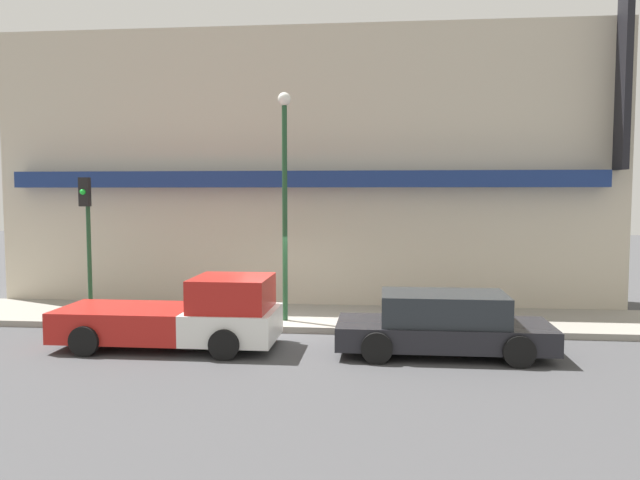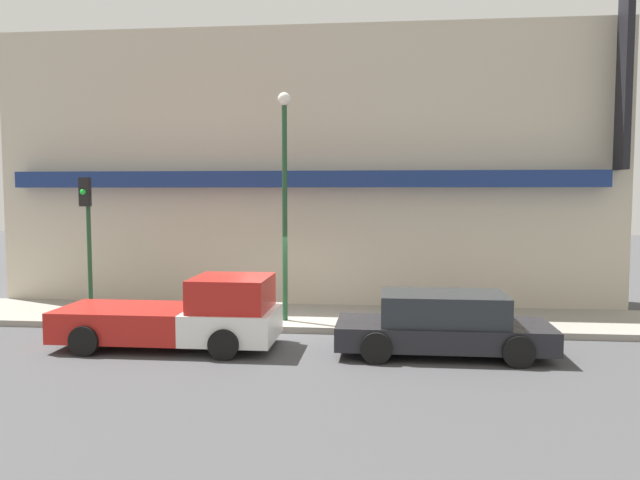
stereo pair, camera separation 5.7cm
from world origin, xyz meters
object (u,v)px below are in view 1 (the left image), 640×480
Objects in this scene: pickup_truck at (184,316)px; street_lamp at (285,181)px; traffic_light at (87,222)px; parked_car at (443,324)px; fire_hydrant at (463,314)px.

street_lamp is at bearing 53.60° from pickup_truck.
street_lamp is 1.58× the size of traffic_light.
traffic_light reaches higher than parked_car.
pickup_truck is at bearing -128.53° from street_lamp.
fire_hydrant is at bearing -5.70° from street_lamp.
parked_car is 10.14m from traffic_light.
traffic_light is at bearing -177.67° from street_lamp.
parked_car is at bearing -32.24° from street_lamp.
street_lamp is at bearing 2.33° from traffic_light.
parked_car reaches higher than fire_hydrant.
fire_hydrant is 0.12× the size of street_lamp.
traffic_light is (-9.63, 2.34, 2.18)m from parked_car.
pickup_truck is at bearing -33.69° from traffic_light.
street_lamp reaches higher than traffic_light.
pickup_truck reaches higher than parked_car.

